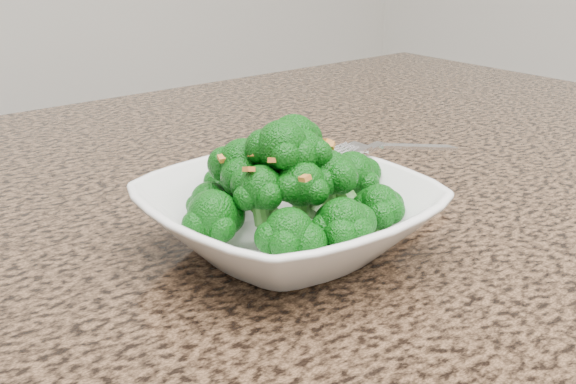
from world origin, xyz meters
TOP-DOWN VIEW (x-y plane):
  - granite_counter at (0.00, 0.30)m, footprint 1.64×1.04m
  - bowl at (0.03, 0.23)m, footprint 0.23×0.23m
  - broccoli_pile at (0.03, 0.23)m, footprint 0.20×0.20m
  - garlic_topping at (0.03, 0.23)m, footprint 0.12×0.12m
  - fork at (0.15, 0.25)m, footprint 0.18×0.03m

SIDE VIEW (x-z plane):
  - granite_counter at x=0.00m, z-range 0.87..0.90m
  - bowl at x=0.03m, z-range 0.90..0.95m
  - fork at x=0.15m, z-range 0.95..0.97m
  - broccoli_pile at x=0.03m, z-range 0.95..1.03m
  - garlic_topping at x=0.03m, z-range 1.03..1.03m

